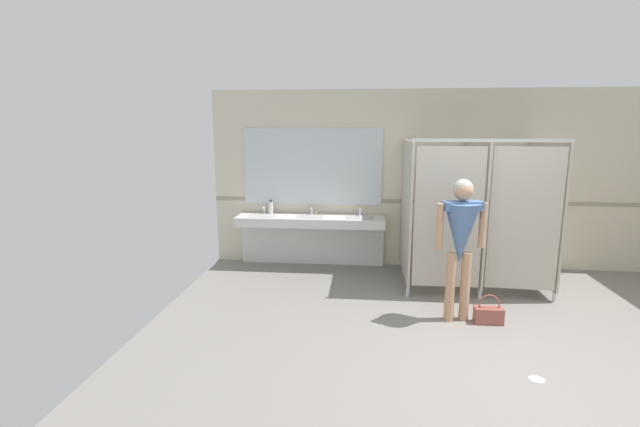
% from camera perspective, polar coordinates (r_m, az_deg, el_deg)
% --- Properties ---
extents(ground_plane, '(7.54, 6.30, 0.10)m').
position_cam_1_polar(ground_plane, '(5.00, 21.49, -16.71)').
color(ground_plane, gray).
extents(wall_back, '(7.54, 0.12, 2.77)m').
position_cam_1_polar(wall_back, '(7.34, 16.23, 4.10)').
color(wall_back, beige).
rests_on(wall_back, ground_plane).
extents(wall_back_tile_band, '(7.54, 0.01, 0.06)m').
position_cam_1_polar(wall_back_tile_band, '(7.32, 16.18, 1.42)').
color(wall_back_tile_band, '#9E937F').
rests_on(wall_back_tile_band, wall_back).
extents(vanity_counter, '(2.31, 0.52, 0.94)m').
position_cam_1_polar(vanity_counter, '(7.14, -1.15, -2.01)').
color(vanity_counter, silver).
rests_on(vanity_counter, ground_plane).
extents(mirror_panel, '(2.21, 0.02, 1.21)m').
position_cam_1_polar(mirror_panel, '(7.17, -1.00, 5.96)').
color(mirror_panel, silver).
rests_on(mirror_panel, wall_back).
extents(bathroom_stalls, '(1.92, 1.44, 2.06)m').
position_cam_1_polar(bathroom_stalls, '(6.47, 19.25, 0.28)').
color(bathroom_stalls, '#B2AD9E').
rests_on(bathroom_stalls, ground_plane).
extents(person_standing, '(0.57, 0.48, 1.64)m').
position_cam_1_polar(person_standing, '(5.28, 17.44, -2.36)').
color(person_standing, tan).
rests_on(person_standing, ground_plane).
extents(handbag, '(0.32, 0.15, 0.34)m').
position_cam_1_polar(handbag, '(5.59, 20.60, -11.88)').
color(handbag, '#934C42').
rests_on(handbag, ground_plane).
extents(soap_dispenser, '(0.07, 0.07, 0.23)m').
position_cam_1_polar(soap_dispenser, '(7.25, -6.25, 0.74)').
color(soap_dispenser, white).
rests_on(soap_dispenser, vanity_counter).
extents(floor_drain_cover, '(0.14, 0.14, 0.01)m').
position_cam_1_polar(floor_drain_cover, '(4.67, 25.79, -18.40)').
color(floor_drain_cover, '#B7BABF').
rests_on(floor_drain_cover, ground_plane).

